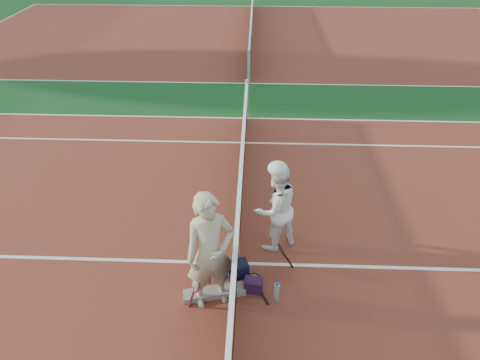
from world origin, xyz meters
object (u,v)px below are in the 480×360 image
racket_black_held (281,258)px  water_bottle (277,292)px  sports_bag_navy (237,269)px  sports_bag_purple (254,285)px  racket_spare (255,281)px  net_main (238,241)px  player_b (275,208)px  player_a (210,253)px  racket_red (197,291)px

racket_black_held → water_bottle: size_ratio=1.83×
sports_bag_navy → sports_bag_purple: size_ratio=1.21×
racket_spare → sports_bag_purple: sports_bag_purple is taller
water_bottle → racket_spare: bearing=139.4°
net_main → player_b: 0.84m
player_b → racket_black_held: size_ratio=2.99×
player_b → racket_black_held: bearing=67.4°
net_main → player_a: (-0.35, -0.77, 0.47)m
player_b → racket_spare: 1.24m
racket_black_held → sports_bag_purple: bearing=28.5°
player_a → sports_bag_navy: 1.05m
player_b → player_a: bearing=20.1°
racket_red → racket_spare: racket_red is taller
water_bottle → player_b: bearing=90.6°
net_main → racket_spare: bearing=-55.9°
player_b → sports_bag_navy: 1.18m
racket_black_held → sports_bag_navy: (-0.71, -0.14, -0.14)m
net_main → sports_bag_purple: (0.27, -0.56, -0.40)m
racket_red → racket_black_held: bearing=11.0°
sports_bag_purple → player_a: bearing=-161.7°
player_b → racket_black_held: (0.11, -0.60, -0.55)m
player_b → racket_red: player_b is taller
racket_black_held → racket_spare: size_ratio=0.92×
racket_black_held → sports_bag_purple: (-0.44, -0.45, -0.16)m
racket_red → racket_spare: 0.99m
net_main → water_bottle: (0.62, -0.71, -0.36)m
racket_black_held → sports_bag_navy: 0.74m
sports_bag_purple → net_main: bearing=115.5°
racket_black_held → net_main: bearing=-26.0°
player_a → racket_red: bearing=-176.0°
racket_spare → racket_red: bearing=91.0°
water_bottle → player_a: bearing=-176.6°
net_main → sports_bag_navy: net_main is taller
water_bottle → net_main: bearing=131.1°
racket_black_held → sports_bag_navy: racket_black_held is taller
water_bottle → racket_black_held: bearing=81.2°
player_a → water_bottle: 1.28m
player_a → racket_spare: (0.64, 0.34, -0.93)m
player_b → racket_red: (-1.17, -1.36, -0.53)m
player_a → sports_bag_purple: size_ratio=7.02×
water_bottle → sports_bag_navy: bearing=143.7°
racket_black_held → sports_bag_navy: bearing=-5.4°
racket_red → sports_bag_purple: 0.91m
player_a → water_bottle: player_a is taller
racket_black_held → sports_bag_purple: 0.65m
player_a → racket_spare: player_a is taller
player_b → racket_spare: bearing=38.4°
racket_black_held → water_bottle: 0.62m
racket_black_held → water_bottle: racket_black_held is taller
net_main → player_a: bearing=-114.5°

